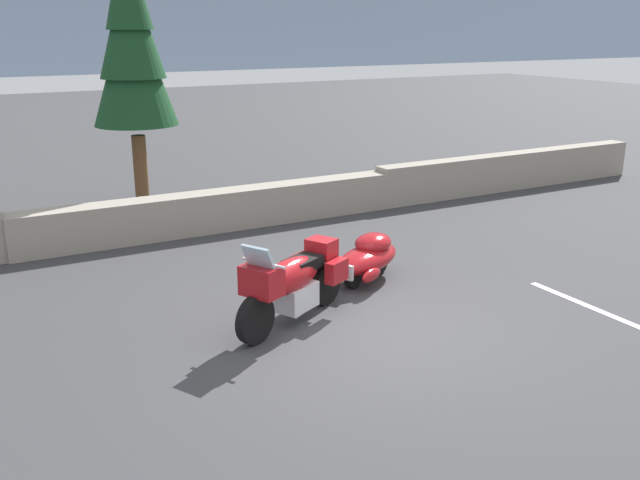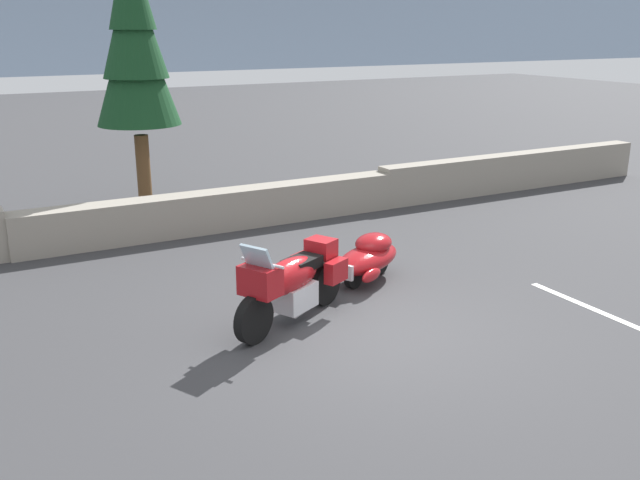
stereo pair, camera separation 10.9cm
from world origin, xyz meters
TOP-DOWN VIEW (x-y plane):
  - ground_plane at (0.00, 0.00)m, footprint 80.00×80.00m
  - stone_guard_wall at (0.07, 5.74)m, footprint 24.00×0.58m
  - touring_motorcycle at (-0.76, 0.79)m, footprint 2.12×1.35m
  - car_shaped_trailer at (1.09, 1.73)m, footprint 2.13×1.32m
  - pine_tree_tall at (-0.92, 7.93)m, footprint 1.80×1.80m
  - parking_stripe_marker at (3.38, -1.50)m, footprint 0.12×3.60m

SIDE VIEW (x-z plane):
  - ground_plane at x=0.00m, z-range 0.00..0.00m
  - parking_stripe_marker at x=3.38m, z-range 0.00..0.01m
  - car_shaped_trailer at x=1.09m, z-range 0.03..0.79m
  - stone_guard_wall at x=0.07m, z-range -0.02..0.91m
  - touring_motorcycle at x=-0.76m, z-range -0.04..1.29m
  - pine_tree_tall at x=-0.92m, z-range 0.76..6.75m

